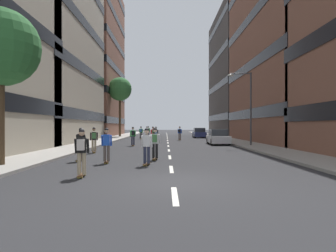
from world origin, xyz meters
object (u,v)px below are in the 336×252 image
streetlamp_right (247,100)px  skater_1 (156,133)px  skater_4 (147,131)px  skater_8 (141,132)px  parked_car_mid (218,137)px  skater_11 (148,131)px  skater_7 (133,135)px  skater_9 (82,150)px  street_tree_mid (120,89)px  parked_car_near (199,133)px  skater_5 (81,143)px  skater_2 (107,144)px  skater_12 (94,138)px  skater_10 (147,145)px  skater_3 (155,142)px  street_tree_near (0,48)px  skater_6 (153,133)px  skater_0 (180,132)px

streetlamp_right → skater_1: 11.27m
skater_4 → skater_8: same height
parked_car_mid → skater_11: (-8.13, 20.94, 0.32)m
skater_7 → skater_9: size_ratio=1.00×
skater_7 → skater_8: same height
street_tree_mid → streetlamp_right: street_tree_mid is taller
parked_car_near → skater_5: (-9.76, -31.03, 0.29)m
skater_2 → skater_8: bearing=91.1°
streetlamp_right → skater_8: (-10.75, 15.87, -3.12)m
skater_5 → skater_8: (1.04, 26.81, 0.03)m
parked_car_near → skater_12: skater_12 is taller
skater_9 → skater_11: bearing=89.7°
skater_11 → skater_2: bearing=-90.1°
parked_car_mid → skater_9: skater_9 is taller
skater_2 → skater_11: 35.99m
skater_10 → skater_9: bearing=-123.8°
skater_4 → skater_5: (-1.75, -29.03, -0.03)m
skater_3 → skater_11: same height
parked_car_near → skater_4: size_ratio=2.47×
skater_3 → skater_10: 2.31m
skater_5 → skater_8: same height
streetlamp_right → skater_7: 10.79m
skater_7 → skater_8: size_ratio=1.00×
skater_8 → skater_1: bearing=-75.1°
skater_9 → skater_8: bearing=90.7°
street_tree_near → skater_5: 5.86m
skater_3 → skater_8: bearing=96.3°
parked_car_near → skater_1: (-6.32, -13.21, 0.32)m
streetlamp_right → skater_8: size_ratio=3.65×
parked_car_mid → streetlamp_right: size_ratio=0.68×
skater_1 → skater_6: bearing=101.0°
parked_car_mid → skater_4: 16.93m
skater_3 → skater_7: 11.67m
skater_10 → skater_4: bearing=93.5°
street_tree_mid → skater_11: 8.29m
parked_car_mid → skater_2: 17.14m
skater_9 → skater_11: 40.14m
parked_car_near → streetlamp_right: bearing=-84.2°
skater_0 → skater_1: bearing=-119.2°
skater_7 → skater_10: 13.86m
skater_0 → skater_2: (-4.79, -23.96, -0.03)m
skater_6 → skater_12: bearing=-102.9°
skater_6 → skater_7: bearing=-100.8°
parked_car_mid → skater_3: skater_3 is taller
parked_car_near → skater_0: (-3.41, -8.00, 0.32)m
street_tree_mid → parked_car_near: bearing=-10.2°
street_tree_mid → skater_9: bearing=-83.5°
skater_8 → skater_6: bearing=-73.9°
skater_11 → skater_5: bearing=-92.6°
street_tree_mid → skater_11: size_ratio=5.38×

